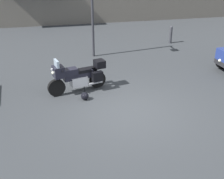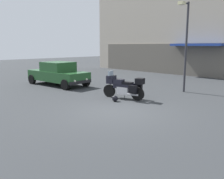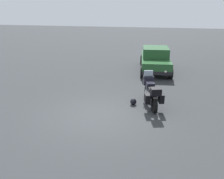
% 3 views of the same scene
% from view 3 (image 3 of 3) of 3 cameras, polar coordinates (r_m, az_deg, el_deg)
% --- Properties ---
extents(ground_plane, '(80.00, 80.00, 0.00)m').
position_cam_3_polar(ground_plane, '(9.50, -3.05, -6.23)').
color(ground_plane, '#2D3033').
extents(motorcycle, '(2.23, 1.04, 1.36)m').
position_cam_3_polar(motorcycle, '(10.34, 9.39, -0.54)').
color(motorcycle, black).
rests_on(motorcycle, ground).
extents(helmet, '(0.28, 0.28, 0.28)m').
position_cam_3_polar(helmet, '(10.45, 5.15, -2.95)').
color(helmet, black).
rests_on(helmet, ground).
extents(car_sedan_far, '(4.69, 2.29, 1.56)m').
position_cam_3_polar(car_sedan_far, '(16.01, 10.35, 7.24)').
color(car_sedan_far, '#235128').
rests_on(car_sedan_far, ground).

